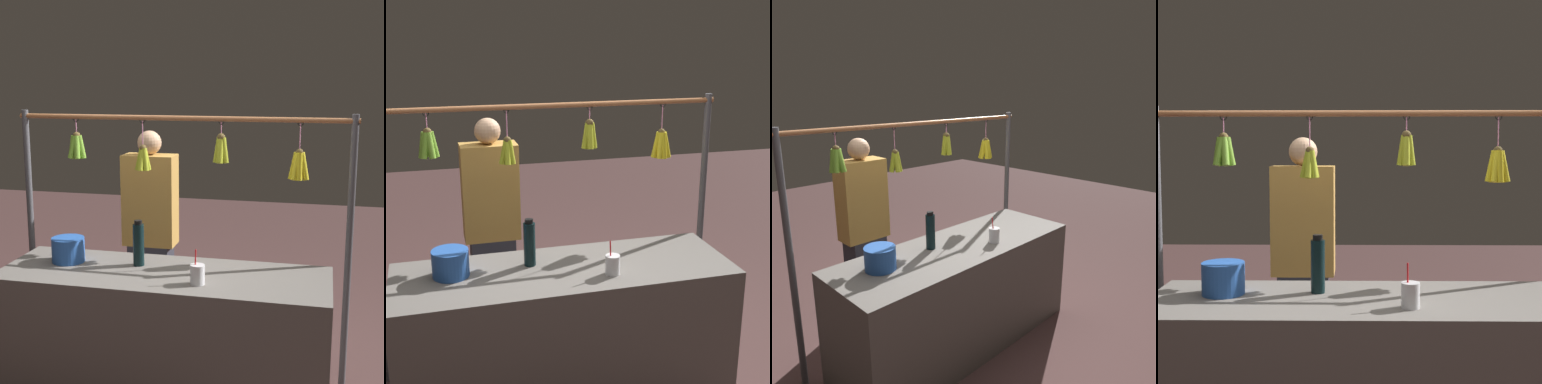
% 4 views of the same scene
% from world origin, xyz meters
% --- Properties ---
extents(market_counter, '(1.96, 0.67, 0.83)m').
position_xyz_m(market_counter, '(0.00, 0.00, 0.41)').
color(market_counter, '#66605B').
rests_on(market_counter, ground).
extents(display_rack, '(2.21, 0.13, 1.75)m').
position_xyz_m(display_rack, '(-0.02, -0.41, 1.23)').
color(display_rack, '#4C4C51').
rests_on(display_rack, ground).
extents(water_bottle, '(0.07, 0.07, 0.28)m').
position_xyz_m(water_bottle, '(0.18, -0.10, 0.96)').
color(water_bottle, black).
rests_on(water_bottle, market_counter).
extents(blue_bucket, '(0.20, 0.20, 0.15)m').
position_xyz_m(blue_bucket, '(0.64, -0.07, 0.90)').
color(blue_bucket, '#2757AE').
rests_on(blue_bucket, market_counter).
extents(drink_cup, '(0.08, 0.08, 0.20)m').
position_xyz_m(drink_cup, '(-0.24, 0.15, 0.89)').
color(drink_cup, silver).
rests_on(drink_cup, market_counter).
extents(vendor_person, '(0.38, 0.21, 1.59)m').
position_xyz_m(vendor_person, '(0.32, -0.79, 0.79)').
color(vendor_person, '#2D2D38').
rests_on(vendor_person, ground).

